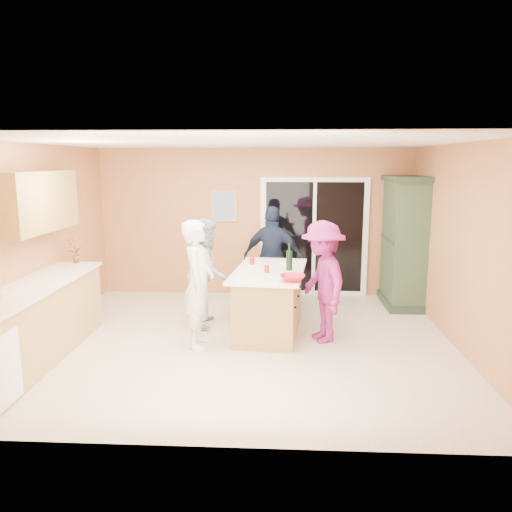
{
  "coord_description": "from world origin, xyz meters",
  "views": [
    {
      "loc": [
        0.49,
        -6.3,
        2.37
      ],
      "look_at": [
        0.15,
        0.1,
        1.15
      ],
      "focal_mm": 35.0,
      "sensor_mm": 36.0,
      "label": 1
    }
  ],
  "objects_px": {
    "woman_grey": "(207,272)",
    "woman_navy": "(273,258)",
    "woman_white": "(198,284)",
    "green_hutch": "(404,243)",
    "woman_magenta": "(322,282)",
    "kitchen_island": "(269,303)"
  },
  "relations": [
    {
      "from": "woman_grey",
      "to": "woman_navy",
      "type": "bearing_deg",
      "value": -47.42
    },
    {
      "from": "woman_navy",
      "to": "woman_white",
      "type": "bearing_deg",
      "value": 75.63
    },
    {
      "from": "woman_white",
      "to": "woman_grey",
      "type": "distance_m",
      "value": 0.91
    },
    {
      "from": "green_hutch",
      "to": "woman_white",
      "type": "xyz_separation_m",
      "value": [
        -3.06,
        -2.07,
        -0.22
      ]
    },
    {
      "from": "woman_navy",
      "to": "woman_magenta",
      "type": "relative_size",
      "value": 1.04
    },
    {
      "from": "green_hutch",
      "to": "woman_white",
      "type": "relative_size",
      "value": 1.29
    },
    {
      "from": "woman_white",
      "to": "woman_navy",
      "type": "distance_m",
      "value": 1.98
    },
    {
      "from": "woman_magenta",
      "to": "woman_navy",
      "type": "bearing_deg",
      "value": -171.99
    },
    {
      "from": "woman_magenta",
      "to": "woman_grey",
      "type": "bearing_deg",
      "value": -127.69
    },
    {
      "from": "kitchen_island",
      "to": "woman_navy",
      "type": "relative_size",
      "value": 1.08
    },
    {
      "from": "woman_white",
      "to": "woman_magenta",
      "type": "distance_m",
      "value": 1.63
    },
    {
      "from": "woman_white",
      "to": "kitchen_island",
      "type": "bearing_deg",
      "value": -56.47
    },
    {
      "from": "woman_white",
      "to": "woman_grey",
      "type": "xyz_separation_m",
      "value": [
        -0.02,
        0.91,
        -0.04
      ]
    },
    {
      "from": "woman_grey",
      "to": "woman_white",
      "type": "bearing_deg",
      "value": -178.37
    },
    {
      "from": "woman_grey",
      "to": "woman_magenta",
      "type": "bearing_deg",
      "value": -110.28
    },
    {
      "from": "kitchen_island",
      "to": "woman_white",
      "type": "relative_size",
      "value": 1.09
    },
    {
      "from": "woman_white",
      "to": "woman_magenta",
      "type": "xyz_separation_m",
      "value": [
        1.6,
        0.3,
        -0.02
      ]
    },
    {
      "from": "green_hutch",
      "to": "woman_magenta",
      "type": "height_order",
      "value": "green_hutch"
    },
    {
      "from": "green_hutch",
      "to": "woman_white",
      "type": "bearing_deg",
      "value": -145.98
    },
    {
      "from": "kitchen_island",
      "to": "woman_grey",
      "type": "relative_size",
      "value": 1.14
    },
    {
      "from": "green_hutch",
      "to": "woman_grey",
      "type": "bearing_deg",
      "value": -159.35
    },
    {
      "from": "woman_navy",
      "to": "woman_magenta",
      "type": "bearing_deg",
      "value": 128.27
    }
  ]
}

